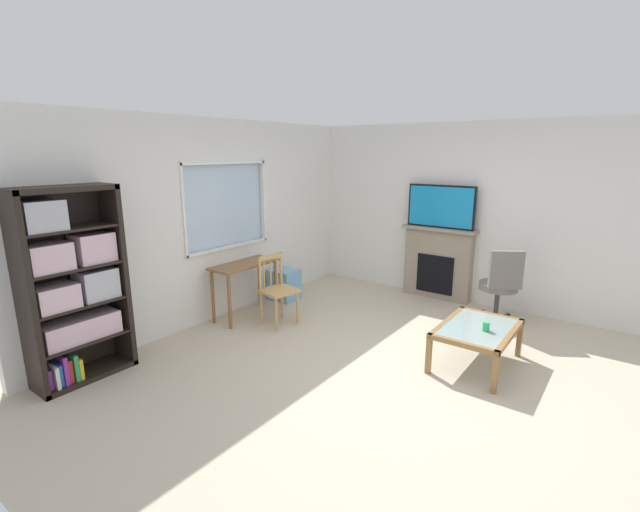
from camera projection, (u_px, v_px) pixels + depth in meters
The scene contains 12 objects.
ground at pixel (384, 368), 4.55m from camera, with size 6.11×6.11×0.02m, color beige.
wall_back_with_window at pixel (213, 222), 5.71m from camera, with size 5.11×0.15×2.60m.
wall_right at pixel (474, 215), 6.29m from camera, with size 0.12×5.31×2.60m, color silver.
bookshelf at pixel (71, 285), 4.14m from camera, with size 0.90×0.38×1.88m.
desk_under_window at pixel (245, 273), 5.82m from camera, with size 0.95×0.41×0.74m.
wooden_chair at pixel (277, 289), 5.60m from camera, with size 0.48×0.47×0.90m.
plastic_drawer_unit at pixel (284, 284), 6.60m from camera, with size 0.35×0.40×0.46m, color #72ADDB.
fireplace at pixel (438, 263), 6.59m from camera, with size 0.26×1.11×1.09m.
tv at pixel (441, 207), 6.38m from camera, with size 0.06×1.00×0.63m.
office_chair at pixel (501, 283), 5.57m from camera, with size 0.61×0.57×1.00m.
coffee_table at pixel (477, 332), 4.53m from camera, with size 0.99×0.69×0.42m.
sippy_cup at pixel (486, 326), 4.40m from camera, with size 0.07×0.07×0.09m, color #33B770.
Camera 1 is at (-3.73, -1.93, 2.19)m, focal length 24.57 mm.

